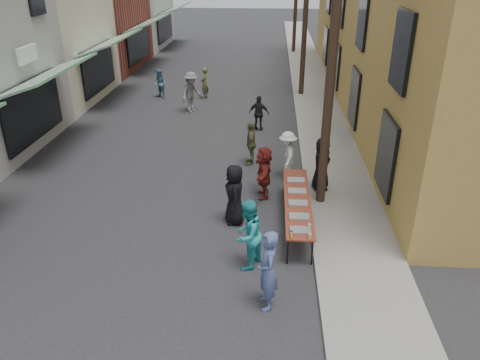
# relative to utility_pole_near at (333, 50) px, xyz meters

# --- Properties ---
(ground) EXTENTS (120.00, 120.00, 0.00)m
(ground) POSITION_rel_utility_pole_near_xyz_m (-4.30, -3.00, -4.50)
(ground) COLOR #28282B
(ground) RESTS_ON ground
(sidewalk) EXTENTS (2.20, 60.00, 0.10)m
(sidewalk) POSITION_rel_utility_pole_near_xyz_m (0.70, 12.00, -4.45)
(sidewalk) COLOR gray
(sidewalk) RESTS_ON ground
(storefront_row) EXTENTS (8.00, 37.00, 9.00)m
(storefront_row) POSITION_rel_utility_pole_near_xyz_m (-14.30, 11.96, -0.38)
(storefront_row) COLOR maroon
(storefront_row) RESTS_ON ground
(utility_pole_near) EXTENTS (0.26, 0.26, 9.00)m
(utility_pole_near) POSITION_rel_utility_pole_near_xyz_m (0.00, 0.00, 0.00)
(utility_pole_near) COLOR #2D2116
(utility_pole_near) RESTS_ON ground
(utility_pole_mid) EXTENTS (0.26, 0.26, 9.00)m
(utility_pole_mid) POSITION_rel_utility_pole_near_xyz_m (0.00, 12.00, 0.00)
(utility_pole_mid) COLOR #2D2116
(utility_pole_mid) RESTS_ON ground
(serving_table) EXTENTS (0.70, 4.00, 0.75)m
(serving_table) POSITION_rel_utility_pole_near_xyz_m (-0.76, -1.24, -3.79)
(serving_table) COLOR maroon
(serving_table) RESTS_ON ground
(catering_tray_sausage) EXTENTS (0.50, 0.33, 0.08)m
(catering_tray_sausage) POSITION_rel_utility_pole_near_xyz_m (-0.76, -2.89, -3.71)
(catering_tray_sausage) COLOR maroon
(catering_tray_sausage) RESTS_ON serving_table
(catering_tray_foil_b) EXTENTS (0.50, 0.33, 0.08)m
(catering_tray_foil_b) POSITION_rel_utility_pole_near_xyz_m (-0.76, -2.24, -3.71)
(catering_tray_foil_b) COLOR #B2B2B7
(catering_tray_foil_b) RESTS_ON serving_table
(catering_tray_buns) EXTENTS (0.50, 0.33, 0.08)m
(catering_tray_buns) POSITION_rel_utility_pole_near_xyz_m (-0.76, -1.54, -3.71)
(catering_tray_buns) COLOR tan
(catering_tray_buns) RESTS_ON serving_table
(catering_tray_foil_d) EXTENTS (0.50, 0.33, 0.08)m
(catering_tray_foil_d) POSITION_rel_utility_pole_near_xyz_m (-0.76, -0.84, -3.71)
(catering_tray_foil_d) COLOR #B2B2B7
(catering_tray_foil_d) RESTS_ON serving_table
(catering_tray_buns_end) EXTENTS (0.50, 0.33, 0.08)m
(catering_tray_buns_end) POSITION_rel_utility_pole_near_xyz_m (-0.76, -0.14, -3.71)
(catering_tray_buns_end) COLOR tan
(catering_tray_buns_end) RESTS_ON serving_table
(condiment_jar_a) EXTENTS (0.07, 0.07, 0.08)m
(condiment_jar_a) POSITION_rel_utility_pole_near_xyz_m (-0.98, -3.19, -3.71)
(condiment_jar_a) COLOR #A57F26
(condiment_jar_a) RESTS_ON serving_table
(condiment_jar_b) EXTENTS (0.07, 0.07, 0.08)m
(condiment_jar_b) POSITION_rel_utility_pole_near_xyz_m (-0.98, -3.09, -3.71)
(condiment_jar_b) COLOR #A57F26
(condiment_jar_b) RESTS_ON serving_table
(condiment_jar_c) EXTENTS (0.07, 0.07, 0.08)m
(condiment_jar_c) POSITION_rel_utility_pole_near_xyz_m (-0.98, -2.99, -3.71)
(condiment_jar_c) COLOR #A57F26
(condiment_jar_c) RESTS_ON serving_table
(cup_stack) EXTENTS (0.08, 0.08, 0.12)m
(cup_stack) POSITION_rel_utility_pole_near_xyz_m (-0.56, -3.14, -3.69)
(cup_stack) COLOR tan
(cup_stack) RESTS_ON serving_table
(guest_front_a) EXTENTS (0.69, 0.92, 1.71)m
(guest_front_a) POSITION_rel_utility_pole_near_xyz_m (-2.46, -1.25, -3.65)
(guest_front_a) COLOR black
(guest_front_a) RESTS_ON ground
(guest_front_b) EXTENTS (0.53, 0.72, 1.79)m
(guest_front_b) POSITION_rel_utility_pole_near_xyz_m (-1.51, -4.64, -3.60)
(guest_front_b) COLOR #4D5F95
(guest_front_b) RESTS_ON ground
(guest_front_c) EXTENTS (0.97, 1.05, 1.74)m
(guest_front_c) POSITION_rel_utility_pole_near_xyz_m (-2.00, -3.27, -3.63)
(guest_front_c) COLOR teal
(guest_front_c) RESTS_ON ground
(guest_front_d) EXTENTS (0.63, 1.05, 1.59)m
(guest_front_d) POSITION_rel_utility_pole_near_xyz_m (-0.96, 1.77, -3.70)
(guest_front_d) COLOR white
(guest_front_d) RESTS_ON ground
(guest_front_e) EXTENTS (0.38, 0.91, 1.55)m
(guest_front_e) POSITION_rel_utility_pole_near_xyz_m (-2.21, 2.81, -3.72)
(guest_front_e) COLOR brown
(guest_front_e) RESTS_ON ground
(guest_queue_back) EXTENTS (0.57, 1.53, 1.63)m
(guest_queue_back) POSITION_rel_utility_pole_near_xyz_m (-1.70, 0.34, -3.69)
(guest_queue_back) COLOR maroon
(guest_queue_back) RESTS_ON ground
(server) EXTENTS (0.59, 0.85, 1.67)m
(server) POSITION_rel_utility_pole_near_xyz_m (0.05, 0.80, -3.57)
(server) COLOR black
(server) RESTS_ON sidewalk
(passerby_left) EXTENTS (1.23, 1.40, 1.88)m
(passerby_left) POSITION_rel_utility_pole_near_xyz_m (-5.29, 8.76, -3.56)
(passerby_left) COLOR slate
(passerby_left) RESTS_ON ground
(passerby_mid) EXTENTS (0.92, 0.52, 1.48)m
(passerby_mid) POSITION_rel_utility_pole_near_xyz_m (-2.05, 6.37, -3.76)
(passerby_mid) COLOR black
(passerby_mid) RESTS_ON ground
(passerby_right) EXTENTS (0.50, 0.65, 1.58)m
(passerby_right) POSITION_rel_utility_pole_near_xyz_m (-4.99, 11.06, -3.71)
(passerby_right) COLOR brown
(passerby_right) RESTS_ON ground
(passerby_far) EXTENTS (0.91, 0.88, 1.47)m
(passerby_far) POSITION_rel_utility_pole_near_xyz_m (-7.30, 11.02, -3.76)
(passerby_far) COLOR teal
(passerby_far) RESTS_ON ground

